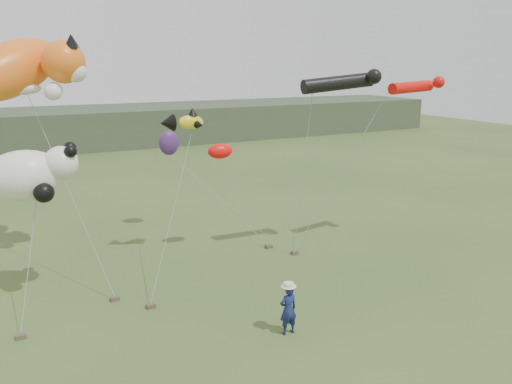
# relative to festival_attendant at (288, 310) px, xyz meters

# --- Properties ---
(ground) EXTENTS (120.00, 120.00, 0.00)m
(ground) POSITION_rel_festival_attendant_xyz_m (-0.28, 0.11, -0.88)
(ground) COLOR #385123
(ground) RESTS_ON ground
(headland) EXTENTS (90.00, 13.00, 4.00)m
(headland) POSITION_rel_festival_attendant_xyz_m (-3.40, 44.80, 1.04)
(headland) COLOR #2D3D28
(headland) RESTS_ON ground
(festival_attendant) EXTENTS (0.65, 0.43, 1.76)m
(festival_attendant) POSITION_rel_festival_attendant_xyz_m (0.00, 0.00, 0.00)
(festival_attendant) COLOR #152050
(festival_attendant) RESTS_ON ground
(sandbag_anchors) EXTENTS (12.38, 3.88, 0.16)m
(sandbag_anchors) POSITION_rel_festival_attendant_xyz_m (-1.84, 5.26, -0.80)
(sandbag_anchors) COLOR brown
(sandbag_anchors) RESTS_ON ground
(cat_kite) EXTENTS (6.42, 4.67, 3.72)m
(cat_kite) POSITION_rel_festival_attendant_xyz_m (-6.78, 10.78, 7.79)
(cat_kite) COLOR orange
(cat_kite) RESTS_ON ground
(fish_kite) EXTENTS (2.01, 1.34, 1.03)m
(fish_kite) POSITION_rel_festival_attendant_xyz_m (-0.79, 7.96, 5.51)
(fish_kite) COLOR yellow
(fish_kite) RESTS_ON ground
(tube_kites) EXTENTS (7.18, 1.71, 1.16)m
(tube_kites) POSITION_rel_festival_attendant_xyz_m (7.31, 5.19, 7.11)
(tube_kites) COLOR black
(tube_kites) RESTS_ON ground
(panda_kite) EXTENTS (3.29, 2.13, 2.04)m
(panda_kite) POSITION_rel_festival_attendant_xyz_m (-7.10, 6.55, 4.08)
(panda_kite) COLOR white
(panda_kite) RESTS_ON ground
(misc_kites) EXTENTS (2.27, 4.96, 1.32)m
(misc_kites) POSITION_rel_festival_attendant_xyz_m (0.31, 10.70, 3.98)
(misc_kites) COLOR red
(misc_kites) RESTS_ON ground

